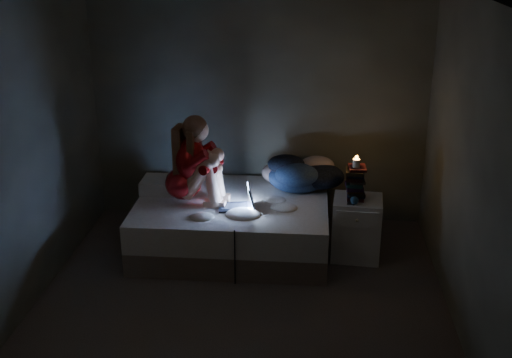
# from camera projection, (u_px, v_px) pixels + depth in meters

# --- Properties ---
(floor) EXTENTS (3.60, 3.80, 0.02)m
(floor) POSITION_uv_depth(u_px,v_px,m) (240.00, 307.00, 5.63)
(floor) COLOR #362F2D
(floor) RESTS_ON ground
(wall_back) EXTENTS (3.60, 0.02, 2.60)m
(wall_back) POSITION_uv_depth(u_px,v_px,m) (259.00, 105.00, 6.93)
(wall_back) COLOR #383B31
(wall_back) RESTS_ON ground
(wall_front) EXTENTS (3.60, 0.02, 2.60)m
(wall_front) POSITION_uv_depth(u_px,v_px,m) (199.00, 289.00, 3.39)
(wall_front) COLOR #383B31
(wall_front) RESTS_ON ground
(wall_left) EXTENTS (0.02, 3.80, 2.60)m
(wall_left) POSITION_uv_depth(u_px,v_px,m) (20.00, 159.00, 5.31)
(wall_left) COLOR #383B31
(wall_left) RESTS_ON ground
(wall_right) EXTENTS (0.02, 3.80, 2.60)m
(wall_right) POSITION_uv_depth(u_px,v_px,m) (470.00, 172.00, 5.01)
(wall_right) COLOR #383B31
(wall_right) RESTS_ON ground
(bed) EXTENTS (1.90, 1.43, 0.52)m
(bed) POSITION_uv_depth(u_px,v_px,m) (233.00, 224.00, 6.57)
(bed) COLOR #B2ADA1
(bed) RESTS_ON ground
(pillow) EXTENTS (0.48, 0.34, 0.14)m
(pillow) POSITION_uv_depth(u_px,v_px,m) (166.00, 185.00, 6.67)
(pillow) COLOR silver
(pillow) RESTS_ON bed
(woman) EXTENTS (0.59, 0.43, 0.90)m
(woman) POSITION_uv_depth(u_px,v_px,m) (182.00, 158.00, 6.31)
(woman) COLOR maroon
(woman) RESTS_ON bed
(laptop) EXTENTS (0.38, 0.29, 0.24)m
(laptop) POSITION_uv_depth(u_px,v_px,m) (236.00, 197.00, 6.25)
(laptop) COLOR black
(laptop) RESTS_ON bed
(clothes_pile) EXTENTS (0.77, 0.69, 0.38)m
(clothes_pile) POSITION_uv_depth(u_px,v_px,m) (297.00, 172.00, 6.70)
(clothes_pile) COLOR #151F44
(clothes_pile) RESTS_ON bed
(nightstand) EXTENTS (0.50, 0.45, 0.62)m
(nightstand) POSITION_uv_depth(u_px,v_px,m) (356.00, 228.00, 6.37)
(nightstand) COLOR silver
(nightstand) RESTS_ON ground
(book_stack) EXTENTS (0.19, 0.25, 0.34)m
(book_stack) POSITION_uv_depth(u_px,v_px,m) (355.00, 182.00, 6.22)
(book_stack) COLOR black
(book_stack) RESTS_ON nightstand
(candle) EXTENTS (0.07, 0.07, 0.08)m
(candle) POSITION_uv_depth(u_px,v_px,m) (356.00, 161.00, 6.14)
(candle) COLOR beige
(candle) RESTS_ON book_stack
(phone) EXTENTS (0.09, 0.15, 0.01)m
(phone) POSITION_uv_depth(u_px,v_px,m) (352.00, 202.00, 6.17)
(phone) COLOR black
(phone) RESTS_ON nightstand
(blue_orb) EXTENTS (0.08, 0.08, 0.08)m
(blue_orb) POSITION_uv_depth(u_px,v_px,m) (356.00, 201.00, 6.12)
(blue_orb) COLOR #244F7D
(blue_orb) RESTS_ON nightstand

